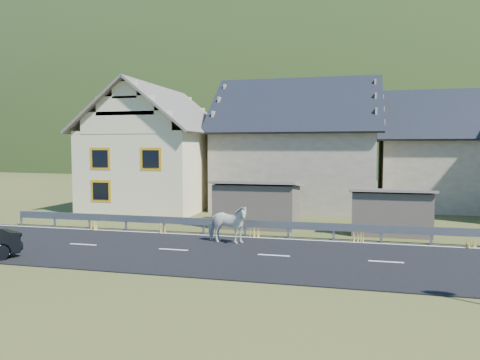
# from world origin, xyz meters

# --- Properties ---
(ground) EXTENTS (160.00, 160.00, 0.00)m
(ground) POSITION_xyz_m (0.00, 0.00, 0.00)
(ground) COLOR #303E1B
(ground) RESTS_ON ground
(road) EXTENTS (60.00, 7.00, 0.04)m
(road) POSITION_xyz_m (0.00, 0.00, 0.02)
(road) COLOR black
(road) RESTS_ON ground
(lane_markings) EXTENTS (60.00, 6.60, 0.01)m
(lane_markings) POSITION_xyz_m (0.00, 0.00, 0.04)
(lane_markings) COLOR silver
(lane_markings) RESTS_ON road
(guardrail) EXTENTS (28.10, 0.09, 0.75)m
(guardrail) POSITION_xyz_m (-0.00, 3.68, 0.56)
(guardrail) COLOR #93969B
(guardrail) RESTS_ON ground
(shed_left) EXTENTS (4.30, 3.30, 2.40)m
(shed_left) POSITION_xyz_m (-2.00, 6.50, 1.10)
(shed_left) COLOR #61574A
(shed_left) RESTS_ON ground
(shed_right) EXTENTS (3.80, 2.90, 2.20)m
(shed_right) POSITION_xyz_m (4.50, 6.00, 1.00)
(shed_right) COLOR #61574A
(shed_right) RESTS_ON ground
(house_cream) EXTENTS (7.80, 9.80, 8.30)m
(house_cream) POSITION_xyz_m (-10.00, 12.00, 4.36)
(house_cream) COLOR beige
(house_cream) RESTS_ON ground
(house_stone_a) EXTENTS (10.80, 9.80, 8.90)m
(house_stone_a) POSITION_xyz_m (-1.00, 15.00, 4.63)
(house_stone_a) COLOR tan
(house_stone_a) RESTS_ON ground
(house_stone_b) EXTENTS (9.80, 8.80, 8.10)m
(house_stone_b) POSITION_xyz_m (9.00, 17.00, 4.24)
(house_stone_b) COLOR tan
(house_stone_b) RESTS_ON ground
(mountain) EXTENTS (440.00, 280.00, 260.00)m
(mountain) POSITION_xyz_m (5.00, 180.00, -20.00)
(mountain) COLOR #213615
(mountain) RESTS_ON ground
(conifer_patch) EXTENTS (76.00, 50.00, 28.00)m
(conifer_patch) POSITION_xyz_m (-55.00, 110.00, 6.00)
(conifer_patch) COLOR black
(conifer_patch) RESTS_ON ground
(horse) EXTENTS (1.11, 2.01, 1.62)m
(horse) POSITION_xyz_m (-2.30, 1.76, 0.85)
(horse) COLOR silver
(horse) RESTS_ON road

